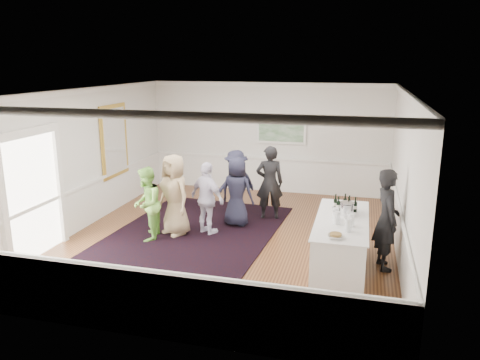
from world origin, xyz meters
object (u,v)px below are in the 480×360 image
(guest_dark_b, at_px, (270,183))
(nut_bowl, at_px, (336,236))
(guest_lilac, at_px, (207,199))
(guest_green, at_px, (147,204))
(ice_bucket, at_px, (347,209))
(guest_dark_a, at_px, (236,182))
(guest_navy, at_px, (237,192))
(serving_table, at_px, (341,245))
(bartender, at_px, (387,219))
(guest_tan, at_px, (174,195))

(guest_dark_b, height_order, nut_bowl, guest_dark_b)
(guest_dark_b, distance_m, nut_bowl, 3.97)
(guest_lilac, xyz_separation_m, guest_dark_b, (1.13, 1.38, 0.09))
(guest_green, xyz_separation_m, ice_bucket, (4.19, -0.27, 0.31))
(guest_dark_a, bearing_deg, guest_navy, 61.60)
(serving_table, bearing_deg, bartender, 23.47)
(ice_bucket, bearing_deg, guest_dark_a, 138.30)
(serving_table, relative_size, ice_bucket, 9.52)
(guest_dark_b, height_order, ice_bucket, guest_dark_b)
(guest_dark_a, distance_m, guest_dark_b, 0.93)
(serving_table, xyz_separation_m, bartender, (0.79, 0.34, 0.45))
(guest_tan, distance_m, guest_navy, 1.50)
(bartender, xyz_separation_m, guest_green, (-4.92, 0.19, -0.15))
(guest_tan, bearing_deg, guest_dark_a, 93.19)
(guest_lilac, bearing_deg, guest_dark_a, -70.41)
(guest_dark_b, xyz_separation_m, nut_bowl, (1.79, -3.54, 0.13))
(serving_table, height_order, guest_tan, guest_tan)
(guest_tan, relative_size, ice_bucket, 7.02)
(guest_green, height_order, guest_navy, guest_navy)
(bartender, bearing_deg, guest_tan, 67.38)
(guest_navy, bearing_deg, serving_table, 153.27)
(serving_table, height_order, guest_lilac, guest_lilac)
(nut_bowl, bearing_deg, guest_dark_b, 116.88)
(guest_tan, xyz_separation_m, guest_dark_a, (0.92, 1.79, -0.10))
(guest_navy, height_order, ice_bucket, guest_navy)
(ice_bucket, xyz_separation_m, nut_bowl, (-0.12, -1.23, -0.08))
(bartender, bearing_deg, guest_lilac, 62.91)
(serving_table, bearing_deg, guest_navy, 142.66)
(guest_green, bearing_deg, guest_tan, 121.70)
(ice_bucket, bearing_deg, guest_dark_b, 129.74)
(guest_dark_b, relative_size, nut_bowl, 6.70)
(guest_tan, bearing_deg, guest_lilac, 46.89)
(guest_dark_b, bearing_deg, bartender, 124.17)
(guest_green, distance_m, nut_bowl, 4.35)
(serving_table, relative_size, guest_dark_a, 1.52)
(guest_tan, relative_size, guest_navy, 1.12)
(guest_dark_b, relative_size, ice_bucket, 7.02)
(serving_table, distance_m, ice_bucket, 0.67)
(serving_table, bearing_deg, guest_green, 172.68)
(guest_tan, bearing_deg, nut_bowl, 2.16)
(guest_tan, distance_m, ice_bucket, 3.81)
(guest_dark_b, height_order, guest_navy, guest_dark_b)
(bartender, height_order, guest_dark_b, bartender)
(serving_table, xyz_separation_m, guest_dark_b, (-1.85, 2.56, 0.41))
(serving_table, distance_m, guest_green, 4.17)
(guest_dark_b, xyz_separation_m, ice_bucket, (1.92, -2.30, 0.21))
(guest_dark_a, bearing_deg, ice_bucket, 93.32)
(guest_navy, bearing_deg, guest_dark_a, -62.81)
(bartender, relative_size, guest_dark_b, 1.04)
(guest_green, bearing_deg, guest_lilac, 106.67)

